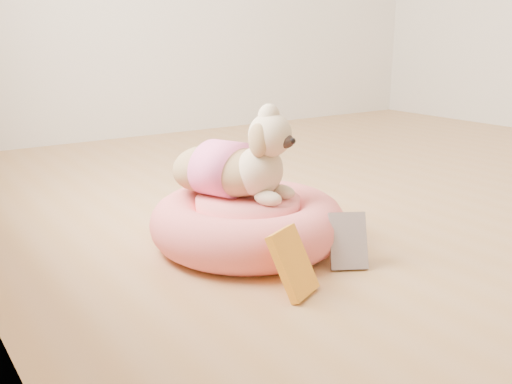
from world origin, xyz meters
TOP-DOWN VIEW (x-y plane):
  - floor at (0.00, 0.00)m, footprint 4.50×4.50m
  - pet_bed at (-1.14, -0.01)m, footprint 0.68×0.68m
  - dog at (-1.16, 0.03)m, footprint 0.47×0.54m
  - book_yellow at (-1.25, -0.40)m, footprint 0.17×0.15m
  - book_white at (-0.99, -0.34)m, footprint 0.15×0.14m

SIDE VIEW (x-z plane):
  - floor at x=0.00m, z-range 0.00..0.00m
  - pet_bed at x=-1.14m, z-range 0.00..0.17m
  - book_white at x=-0.99m, z-range 0.00..0.17m
  - book_yellow at x=-1.25m, z-range 0.00..0.19m
  - dog at x=-1.16m, z-range 0.18..0.51m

